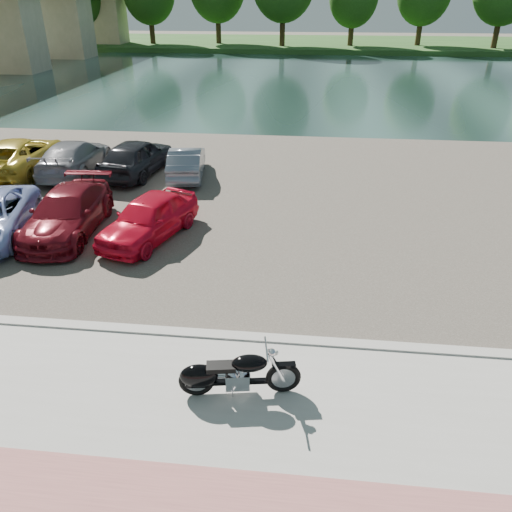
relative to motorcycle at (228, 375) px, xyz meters
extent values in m
plane|color=#595447|center=(-0.12, -0.21, -0.56)|extent=(200.00, 200.00, 0.00)
cube|color=#A5A29B|center=(-0.12, -1.21, -0.51)|extent=(60.00, 6.00, 0.10)
cube|color=#A5A29B|center=(-0.12, 1.79, -0.49)|extent=(60.00, 0.30, 0.14)
cube|color=#433E36|center=(-0.12, 10.79, -0.54)|extent=(60.00, 18.00, 0.04)
cube|color=#172A27|center=(-0.12, 39.79, -0.56)|extent=(120.00, 40.00, 0.00)
cube|color=#1F4518|center=(-0.12, 71.79, -0.26)|extent=(120.00, 24.00, 0.60)
cube|color=tan|center=(-28.12, 41.79, 3.04)|extent=(6.00, 4.00, 7.20)
cube|color=tan|center=(-28.12, 53.79, 3.04)|extent=(6.00, 4.00, 7.20)
cube|color=tan|center=(-28.12, 65.79, 3.04)|extent=(6.00, 4.00, 7.20)
cylinder|color=#342412|center=(-30.12, 64.39, 2.29)|extent=(0.70, 0.70, 4.50)
cylinder|color=#342412|center=(-21.12, 65.79, 2.51)|extent=(0.70, 0.70, 4.95)
cylinder|color=#342412|center=(-12.12, 67.19, 2.74)|extent=(0.70, 0.70, 5.40)
cylinder|color=#342412|center=(-3.12, 64.39, 2.96)|extent=(0.70, 0.70, 5.85)
cylinder|color=#342412|center=(5.88, 65.79, 2.29)|extent=(0.70, 0.70, 4.50)
cylinder|color=#342412|center=(14.88, 67.19, 2.51)|extent=(0.70, 0.70, 4.95)
cylinder|color=#342412|center=(23.88, 64.39, 2.74)|extent=(0.70, 0.70, 5.40)
torus|color=black|center=(1.03, 0.17, -0.12)|extent=(0.69, 0.23, 0.68)
torus|color=black|center=(-0.60, -0.11, -0.12)|extent=(0.69, 0.23, 0.68)
cylinder|color=#B2B2B7|center=(1.03, 0.17, -0.12)|extent=(0.46, 0.14, 0.46)
cylinder|color=#B2B2B7|center=(-0.60, -0.11, -0.12)|extent=(0.46, 0.14, 0.46)
cylinder|color=silver|center=(0.91, 0.05, 0.18)|extent=(0.33, 0.10, 0.63)
cylinder|color=silver|center=(0.88, 0.24, 0.18)|extent=(0.33, 0.10, 0.63)
cylinder|color=silver|center=(0.70, 0.11, 0.57)|extent=(0.16, 0.75, 0.04)
sphere|color=silver|center=(0.80, 0.13, 0.49)|extent=(0.18, 0.18, 0.16)
sphere|color=silver|center=(0.87, 0.14, 0.49)|extent=(0.13, 0.13, 0.11)
cube|color=black|center=(1.03, 0.17, 0.19)|extent=(0.47, 0.21, 0.06)
cube|color=black|center=(0.22, 0.03, -0.18)|extent=(1.20, 0.30, 0.08)
cube|color=silver|center=(0.17, 0.02, -0.11)|extent=(0.50, 0.39, 0.34)
cylinder|color=silver|center=(0.27, 0.04, 0.09)|extent=(0.27, 0.22, 0.27)
cylinder|color=silver|center=(0.07, 0.01, 0.09)|extent=(0.27, 0.22, 0.27)
ellipsoid|color=black|center=(0.39, 0.06, 0.26)|extent=(0.73, 0.47, 0.32)
cube|color=black|center=(-0.13, -0.03, 0.20)|extent=(0.59, 0.37, 0.10)
ellipsoid|color=black|center=(-0.55, -0.10, 0.00)|extent=(0.77, 0.45, 0.50)
cube|color=black|center=(-0.60, -0.11, -0.07)|extent=(0.42, 0.24, 0.30)
cylinder|color=silver|center=(-0.15, 0.13, -0.24)|extent=(1.10, 0.27, 0.09)
cylinder|color=silver|center=(-0.15, 0.13, -0.16)|extent=(1.10, 0.27, 0.09)
cylinder|color=#B2B2B7|center=(0.10, -0.17, -0.33)|extent=(0.05, 0.14, 0.22)
imported|color=maroon|center=(-6.28, 6.76, 0.16)|extent=(2.22, 4.83, 1.37)
imported|color=red|center=(-3.57, 6.66, 0.16)|extent=(2.73, 4.31, 1.37)
imported|color=gold|center=(-11.01, 12.46, 0.21)|extent=(2.86, 5.44, 1.46)
imported|color=gray|center=(-8.64, 12.55, 0.18)|extent=(2.20, 4.90, 1.40)
imported|color=black|center=(-5.94, 12.66, 0.24)|extent=(2.38, 4.67, 1.52)
imported|color=slate|center=(-3.78, 12.58, 0.10)|extent=(1.85, 3.94, 1.25)
camera|label=1|loc=(1.31, -7.15, 6.38)|focal=35.00mm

